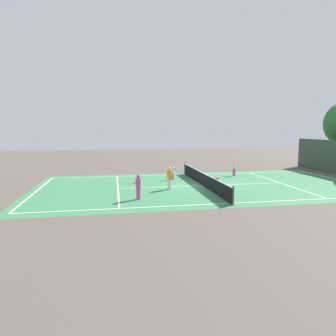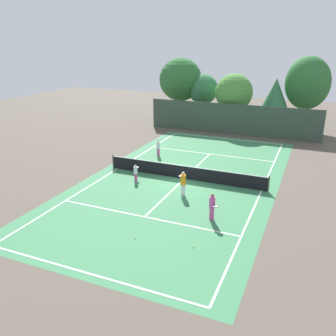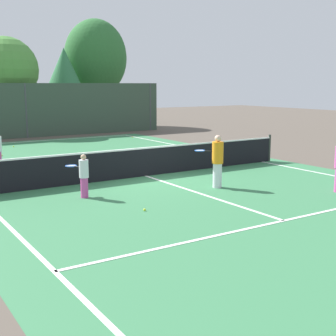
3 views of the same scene
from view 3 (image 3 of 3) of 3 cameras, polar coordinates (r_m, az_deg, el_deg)
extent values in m
plane|color=brown|center=(16.15, -2.75, -0.99)|extent=(80.00, 80.00, 0.00)
cube|color=#387A4C|center=(16.15, -2.75, -0.99)|extent=(13.00, 25.00, 0.00)
cube|color=white|center=(19.45, 11.40, 0.76)|extent=(0.10, 24.00, 0.01)
cube|color=white|center=(27.09, -15.62, 3.21)|extent=(11.00, 0.10, 0.01)
cube|color=white|center=(11.23, 13.97, -6.27)|extent=(11.00, 0.10, 0.01)
cube|color=white|center=(21.85, -11.21, 1.79)|extent=(11.00, 0.10, 0.01)
cube|color=white|center=(16.15, -2.75, -0.97)|extent=(0.10, 12.80, 0.01)
cylinder|color=#333833|center=(19.65, 12.30, 2.42)|extent=(0.10, 0.10, 1.10)
cube|color=black|center=(16.07, -2.77, 0.67)|extent=(11.80, 0.03, 0.95)
cube|color=white|center=(15.99, -2.78, 2.44)|extent=(11.80, 0.04, 0.05)
cube|color=#384C3D|center=(28.87, -16.97, 6.73)|extent=(18.00, 0.06, 3.20)
cylinder|color=#3F4447|center=(28.87, -16.97, 6.73)|extent=(0.12, 0.12, 3.20)
cylinder|color=#3F4447|center=(32.26, -2.20, 7.48)|extent=(0.12, 0.12, 3.20)
cylinder|color=brown|center=(35.99, -8.68, 7.48)|extent=(0.46, 0.46, 2.97)
ellipsoid|color=#2D6B33|center=(36.00, -8.84, 13.19)|extent=(4.68, 4.28, 5.62)
cylinder|color=brown|center=(33.51, -12.37, 6.61)|extent=(0.36, 0.36, 2.33)
cone|color=#337547|center=(33.46, -12.56, 11.40)|extent=(2.94, 2.94, 3.27)
cylinder|color=brown|center=(31.13, -19.00, 6.19)|extent=(0.38, 0.38, 2.50)
sphere|color=#4C8E3D|center=(31.08, -19.30, 11.29)|extent=(4.06, 4.06, 4.06)
cylinder|color=#D14799|center=(13.24, -10.19, -2.38)|extent=(0.21, 0.21, 0.57)
cylinder|color=silver|center=(13.14, -10.27, -0.09)|extent=(0.26, 0.26, 0.50)
sphere|color=tan|center=(13.08, -10.31, 1.32)|extent=(0.16, 0.16, 0.16)
cylinder|color=black|center=(13.34, -11.08, 0.15)|extent=(0.09, 0.20, 0.03)
torus|color=blue|center=(13.53, -11.78, 0.26)|extent=(0.42, 0.42, 0.03)
cylinder|color=silver|center=(13.53, -11.78, 0.26)|extent=(0.35, 0.35, 0.00)
cylinder|color=silver|center=(14.37, 6.05, -0.91)|extent=(0.28, 0.28, 0.76)
cylinder|color=orange|center=(14.25, 6.10, 1.88)|extent=(0.35, 0.35, 0.66)
sphere|color=beige|center=(14.19, 6.14, 3.61)|extent=(0.20, 0.20, 0.20)
cylinder|color=black|center=(14.34, 4.86, 2.09)|extent=(0.14, 0.18, 0.03)
torus|color=blue|center=(14.41, 3.91, 2.14)|extent=(0.46, 0.46, 0.03)
cylinder|color=silver|center=(14.41, 3.91, 2.14)|extent=(0.38, 0.38, 0.00)
cube|color=red|center=(16.87, -9.11, 0.00)|extent=(0.41, 0.32, 0.36)
sphere|color=#CCE533|center=(16.80, -9.38, 0.68)|extent=(0.07, 0.07, 0.07)
sphere|color=#CCE533|center=(16.91, -8.94, 0.76)|extent=(0.07, 0.07, 0.07)
sphere|color=#CCE533|center=(27.77, -4.37, 3.77)|extent=(0.07, 0.07, 0.07)
sphere|color=#CCE533|center=(21.90, -19.66, 1.47)|extent=(0.07, 0.07, 0.07)
sphere|color=#CCE533|center=(24.81, -18.36, 2.51)|extent=(0.07, 0.07, 0.07)
sphere|color=#CCE533|center=(17.28, 0.16, -0.13)|extent=(0.07, 0.07, 0.07)
sphere|color=#CCE533|center=(11.75, -2.88, -5.12)|extent=(0.07, 0.07, 0.07)
camera|label=1|loc=(30.31, 44.26, 9.71)|focal=31.80mm
camera|label=2|loc=(19.52, 89.31, 19.42)|focal=38.25mm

